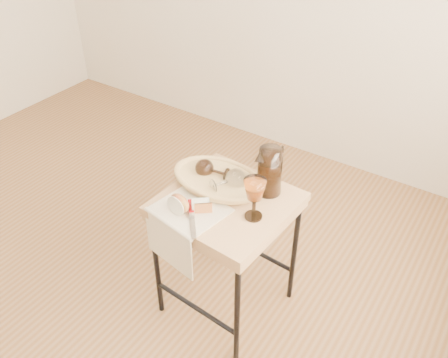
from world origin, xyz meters
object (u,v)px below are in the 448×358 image
Objects in this scene: goblet_lying_a at (214,171)px; apple_half at (179,203)px; tea_towel at (190,210)px; side_table at (226,256)px; wine_goblet at (254,199)px; bread_basket at (218,181)px; table_knife at (192,217)px; goblet_lying_b at (226,182)px; pitcher at (269,171)px.

apple_half is at bearing 84.65° from goblet_lying_a.
side_table is at bearing 66.65° from tea_towel.
wine_goblet is at bearing 33.97° from tea_towel.
apple_half is (-0.02, -0.23, 0.02)m from bread_basket.
goblet_lying_a is 0.27m from table_knife.
goblet_lying_b is (-0.03, 0.04, 0.37)m from side_table.
tea_towel reaches higher than side_table.
apple_half is (-0.25, -0.14, -0.04)m from wine_goblet.
apple_half is at bearing -96.07° from bread_basket.
wine_goblet reaches higher than tea_towel.
goblet_lying_b is 0.64× the size of table_knife.
wine_goblet is (0.14, -0.03, 0.41)m from side_table.
tea_towel is 0.72× the size of bread_basket.
pitcher is at bearing -26.53° from goblet_lying_b.
goblet_lying_b is 0.18m from pitcher.
bread_basket is 4.05× the size of apple_half.
table_knife is (-0.01, -0.22, -0.04)m from goblet_lying_b.
apple_half is (-0.02, -0.03, 0.04)m from tea_towel.
side_table is 0.44m from wine_goblet.
goblet_lying_b reaches higher than apple_half.
apple_half is (-0.22, -0.31, -0.06)m from pitcher.
pitcher is at bearing 100.92° from wine_goblet.
table_knife is (-0.16, -0.32, -0.09)m from pitcher.
goblet_lying_b is 0.77× the size of wine_goblet.
goblet_lying_a is 0.61× the size of table_knife.
pitcher is (0.23, 0.07, 0.05)m from goblet_lying_a.
wine_goblet reaches higher than goblet_lying_b.
side_table is 0.38m from table_knife.
goblet_lying_b is (0.06, -0.02, 0.03)m from bread_basket.
pitcher is 0.18m from wine_goblet.
table_knife reaches higher than side_table.
goblet_lying_b is at bearing -21.97° from bread_basket.
bread_basket is at bearing 99.71° from tea_towel.
goblet_lying_b is at bearing 82.24° from tea_towel.
side_table is at bearing -151.73° from pitcher.
apple_half is at bearing -114.62° from tea_towel.
bread_basket is at bearing 95.33° from goblet_lying_b.
goblet_lying_a is 0.29m from wine_goblet.
bread_basket reaches higher than side_table.
wine_goblet is 1.97× the size of apple_half.
pitcher is (0.14, 0.10, 0.05)m from goblet_lying_b.
goblet_lying_b is 0.22m from apple_half.
goblet_lying_b reaches higher than table_knife.
tea_towel is 1.47× the size of wine_goblet.
goblet_lying_a reaches higher than apple_half.
apple_half is (-0.11, -0.17, 0.37)m from side_table.
tea_towel is 0.36m from pitcher.
bread_basket is at bearing 88.87° from apple_half.
tea_towel is 2.91× the size of apple_half.
goblet_lying_a reaches higher than tea_towel.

